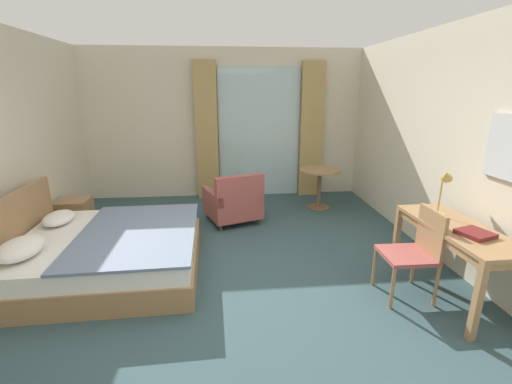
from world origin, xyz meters
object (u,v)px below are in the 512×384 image
object	(u,v)px
bed	(105,251)
armchair_by_window	(234,203)
round_cafe_table	(319,179)
nightstand	(75,215)
desk_lamp	(444,185)
desk_chair	(416,249)
closed_book	(475,234)
writing_desk	(457,235)

from	to	relation	value
bed	armchair_by_window	xyz separation A→B (m)	(1.52, 1.42, 0.07)
armchair_by_window	round_cafe_table	distance (m)	1.62
nightstand	round_cafe_table	size ratio (longest dim) A/B	0.66
desk_lamp	round_cafe_table	distance (m)	2.51
bed	desk_chair	bearing A→B (deg)	-13.49
desk_lamp	round_cafe_table	size ratio (longest dim) A/B	0.68
bed	closed_book	distance (m)	3.81
bed	round_cafe_table	bearing A→B (deg)	32.97
desk_chair	desk_lamp	size ratio (longest dim) A/B	1.87
closed_book	nightstand	bearing A→B (deg)	134.60
bed	armchair_by_window	bearing A→B (deg)	43.02
bed	desk_lamp	bearing A→B (deg)	-6.12
closed_book	round_cafe_table	distance (m)	3.07
nightstand	round_cafe_table	distance (m)	3.94
bed	closed_book	world-z (taller)	bed
nightstand	writing_desk	xyz separation A→B (m)	(4.48, -2.14, 0.42)
desk_chair	round_cafe_table	bearing A→B (deg)	94.37
desk_chair	desk_lamp	distance (m)	0.80
desk_lamp	armchair_by_window	size ratio (longest dim) A/B	0.51
bed	desk_lamp	distance (m)	3.81
writing_desk	closed_book	size ratio (longest dim) A/B	5.31
writing_desk	desk_lamp	xyz separation A→B (m)	(0.07, 0.42, 0.40)
bed	nightstand	xyz separation A→B (m)	(-0.85, 1.33, -0.02)
writing_desk	desk_lamp	size ratio (longest dim) A/B	2.80
writing_desk	armchair_by_window	distance (m)	3.09
round_cafe_table	bed	bearing A→B (deg)	-147.03
round_cafe_table	closed_book	bearing A→B (deg)	-78.73
writing_desk	closed_book	xyz separation A→B (m)	(0.00, -0.22, 0.12)
desk_lamp	armchair_by_window	world-z (taller)	desk_lamp
armchair_by_window	closed_book	bearing A→B (deg)	-49.26
bed	closed_book	size ratio (longest dim) A/B	7.97
desk_chair	closed_book	size ratio (longest dim) A/B	3.55
desk_lamp	round_cafe_table	bearing A→B (deg)	105.81
nightstand	armchair_by_window	size ratio (longest dim) A/B	0.49
nightstand	armchair_by_window	world-z (taller)	armchair_by_window
nightstand	desk_chair	bearing A→B (deg)	-27.27
desk_chair	desk_lamp	world-z (taller)	desk_lamp
writing_desk	desk_chair	size ratio (longest dim) A/B	1.49
desk_chair	closed_book	xyz separation A→B (m)	(0.39, -0.26, 0.26)
bed	round_cafe_table	world-z (taller)	bed
desk_lamp	armchair_by_window	xyz separation A→B (m)	(-2.18, 1.81, -0.73)
writing_desk	closed_book	distance (m)	0.25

